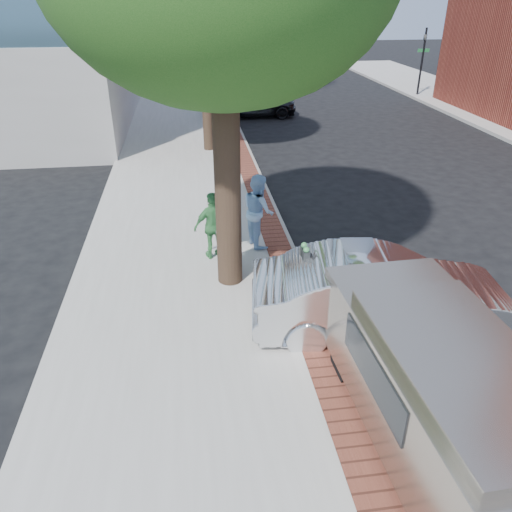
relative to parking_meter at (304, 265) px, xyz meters
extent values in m
plane|color=black|center=(-0.65, -0.45, -1.21)|extent=(120.00, 120.00, 0.00)
cube|color=#9E9991|center=(-2.15, 7.55, -1.13)|extent=(5.00, 60.00, 0.15)
cube|color=brown|center=(0.05, 7.55, -1.05)|extent=(0.60, 60.00, 0.01)
cube|color=gray|center=(0.40, 7.55, -1.13)|extent=(0.10, 60.00, 0.15)
cylinder|color=black|center=(0.25, 21.55, 0.69)|extent=(0.12, 0.12, 3.80)
imported|color=black|center=(0.25, 21.55, 1.79)|extent=(0.18, 0.15, 0.90)
cube|color=#1E7238|center=(0.25, 21.55, 1.39)|extent=(0.70, 0.03, 0.18)
cylinder|color=black|center=(11.85, 21.55, 0.69)|extent=(0.12, 0.12, 3.80)
imported|color=black|center=(11.85, 21.55, 1.79)|extent=(0.18, 0.15, 0.90)
cube|color=#1E7238|center=(11.85, 21.55, 1.39)|extent=(0.70, 0.03, 0.18)
cylinder|color=black|center=(-1.25, 1.45, 1.14)|extent=(0.52, 0.52, 4.40)
cylinder|color=black|center=(-1.15, 11.55, 0.87)|extent=(0.40, 0.40, 3.85)
ellipsoid|color=#194B15|center=(-1.15, 11.55, 4.11)|extent=(4.80, 4.80, 3.94)
cylinder|color=gray|center=(0.00, 0.00, -0.48)|extent=(0.07, 0.07, 1.15)
cube|color=#2D3030|center=(0.00, -0.09, 0.21)|extent=(0.12, 0.14, 0.24)
cube|color=#2D3030|center=(0.00, 0.09, 0.21)|extent=(0.12, 0.14, 0.24)
sphere|color=#3F8C4C|center=(0.00, -0.09, 0.36)|extent=(0.11, 0.11, 0.11)
sphere|color=#3F8C4C|center=(0.00, 0.09, 0.36)|extent=(0.11, 0.11, 0.11)
imported|color=#BABABF|center=(-1.29, 1.75, -0.16)|extent=(0.49, 0.69, 1.79)
imported|color=#98C1EB|center=(-0.41, 3.07, -0.17)|extent=(0.84, 0.98, 1.76)
imported|color=#408D4B|center=(-1.50, 2.54, -0.27)|extent=(0.99, 0.60, 1.58)
imported|color=silver|center=(1.33, -0.55, -0.43)|extent=(4.88, 2.22, 1.55)
imported|color=black|center=(1.34, 17.66, -0.45)|extent=(4.49, 1.95, 1.51)
cube|color=gray|center=(1.15, -3.22, -0.22)|extent=(2.03, 4.80, 1.33)
cube|color=gray|center=(1.08, -1.15, -0.49)|extent=(1.86, 0.95, 0.79)
cube|color=gray|center=(1.16, -3.52, 0.52)|extent=(1.79, 3.41, 0.16)
cylinder|color=black|center=(0.29, -1.72, -0.89)|extent=(0.24, 0.64, 0.63)
cylinder|color=black|center=(1.91, -1.66, -0.89)|extent=(0.24, 0.64, 0.63)
cube|color=black|center=(2.09, -2.99, 0.08)|extent=(0.09, 1.97, 0.54)
cube|color=black|center=(0.20, -3.06, 0.08)|extent=(0.09, 1.97, 0.54)
cube|color=black|center=(1.06, -0.70, -0.17)|extent=(1.58, 0.07, 0.39)
camera|label=1|loc=(-1.97, -7.76, 4.43)|focal=35.00mm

